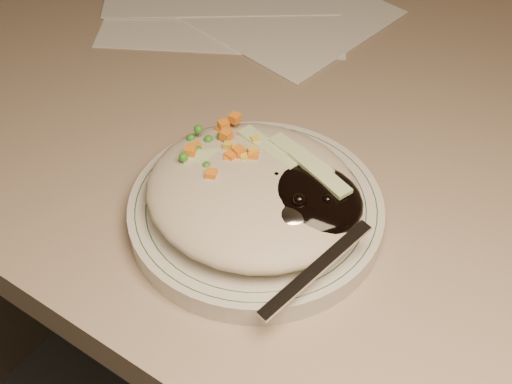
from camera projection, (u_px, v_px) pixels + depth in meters
The scene contains 4 objects.
desk at pixel (417, 284), 0.85m from camera, with size 1.40×0.70×0.74m.
plate at pixel (256, 212), 0.64m from camera, with size 0.23×0.23×0.02m, color silver.
plate_rim at pixel (256, 205), 0.63m from camera, with size 0.22×0.22×0.00m.
meal at pixel (260, 190), 0.62m from camera, with size 0.21×0.19×0.05m.
Camera 1 is at (0.14, 0.85, 1.22)m, focal length 50.00 mm.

